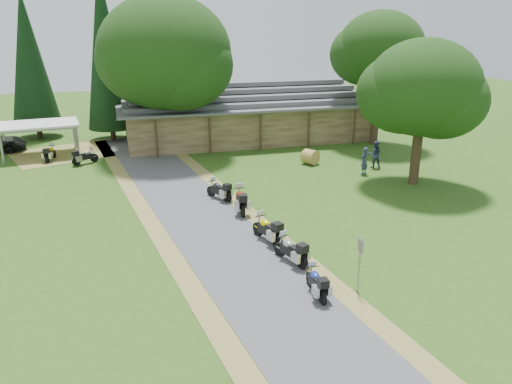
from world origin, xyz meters
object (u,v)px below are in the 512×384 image
object	(u,v)px
motorcycle_row_d	(241,199)
motorcycle_row_e	(219,189)
motorcycle_carport_a	(50,153)
lodge	(246,110)
hay_bale	(310,157)
motorcycle_carport_b	(85,156)
carport	(40,139)
motorcycle_row_b	(291,249)
motorcycle_row_a	(316,281)
motorcycle_row_c	(267,228)

from	to	relation	value
motorcycle_row_d	motorcycle_row_e	xyz separation A→B (m)	(-0.72, 2.22, -0.09)
motorcycle_row_d	motorcycle_carport_a	distance (m)	17.56
lodge	motorcycle_row_d	size ratio (longest dim) A/B	10.44
hay_bale	motorcycle_carport_b	bearing A→B (deg)	164.16
carport	motorcycle_row_b	size ratio (longest dim) A/B	3.08
motorcycle_carport_b	motorcycle_row_e	bearing A→B (deg)	-83.14
motorcycle_row_b	motorcycle_row_e	size ratio (longest dim) A/B	1.03
motorcycle_carport_a	motorcycle_row_a	bearing A→B (deg)	-139.42
hay_bale	motorcycle_row_c	bearing A→B (deg)	-119.94
motorcycle_row_d	motorcycle_carport_a	xyz separation A→B (m)	(-10.88, 13.78, -0.10)
motorcycle_carport_a	hay_bale	bearing A→B (deg)	-94.72
motorcycle_row_a	motorcycle_row_b	distance (m)	2.75
motorcycle_row_b	motorcycle_carport_a	size ratio (longest dim) A/B	1.05
motorcycle_row_d	motorcycle_row_e	distance (m)	2.34
motorcycle_row_d	motorcycle_row_c	bearing A→B (deg)	-170.25
carport	motorcycle_carport_a	bearing A→B (deg)	-73.19
lodge	motorcycle_carport_a	xyz separation A→B (m)	(-15.58, -3.10, -1.85)
motorcycle_row_a	motorcycle_carport_a	xyz separation A→B (m)	(-11.50, 22.87, 0.03)
carport	motorcycle_row_b	world-z (taller)	carport
hay_bale	motorcycle_row_e	bearing A→B (deg)	-144.55
motorcycle_carport_b	hay_bale	world-z (taller)	motorcycle_carport_b
motorcycle_row_b	motorcycle_carport_b	bearing A→B (deg)	5.04
motorcycle_carport_b	hay_bale	distance (m)	16.04
motorcycle_row_d	motorcycle_carport_b	world-z (taller)	motorcycle_row_d
motorcycle_row_c	motorcycle_carport_a	size ratio (longest dim) A/B	1.12
motorcycle_row_c	motorcycle_row_e	distance (m)	6.33
motorcycle_row_a	motorcycle_row_d	bearing A→B (deg)	5.54
lodge	hay_bale	bearing A→B (deg)	-75.64
lodge	motorcycle_row_d	world-z (taller)	lodge
motorcycle_row_b	motorcycle_row_d	xyz separation A→B (m)	(-0.58, 6.34, 0.07)
carport	motorcycle_row_e	distance (m)	17.33
motorcycle_row_d	motorcycle_row_e	size ratio (longest dim) A/B	1.15
motorcycle_row_b	motorcycle_row_d	distance (m)	6.37
carport	lodge	bearing A→B (deg)	-2.68
motorcycle_row_a	hay_bale	world-z (taller)	motorcycle_row_a
carport	motorcycle_row_e	size ratio (longest dim) A/B	3.16
motorcycle_row_c	hay_bale	distance (m)	13.59
lodge	motorcycle_row_e	bearing A→B (deg)	-110.29
motorcycle_row_e	carport	bearing A→B (deg)	9.70
hay_bale	motorcycle_row_b	bearing A→B (deg)	-114.63
motorcycle_row_e	lodge	bearing A→B (deg)	-49.91
motorcycle_row_b	motorcycle_carport_b	world-z (taller)	motorcycle_row_b
motorcycle_carport_a	motorcycle_row_b	bearing A→B (deg)	-136.44
motorcycle_row_a	motorcycle_carport_a	bearing A→B (deg)	28.36
motorcycle_row_e	motorcycle_carport_a	bearing A→B (deg)	11.69
carport	motorcycle_row_d	xyz separation A→B (m)	(11.70, -15.62, -0.53)
lodge	motorcycle_row_e	xyz separation A→B (m)	(-5.42, -14.66, -1.84)
lodge	motorcycle_carport_b	world-z (taller)	lodge
motorcycle_row_b	motorcycle_row_e	world-z (taller)	motorcycle_row_b
motorcycle_row_c	motorcycle_carport_a	distance (m)	21.01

